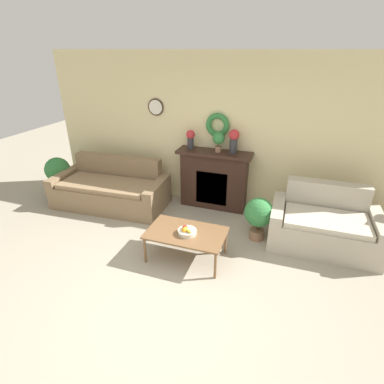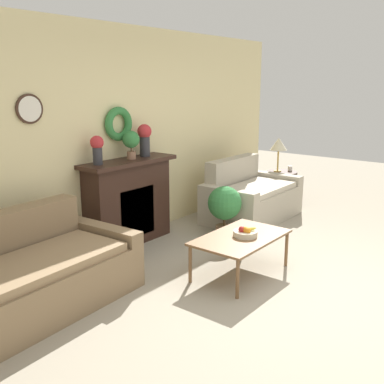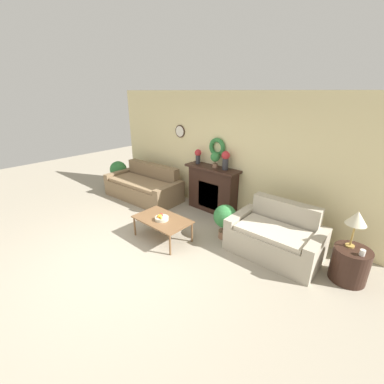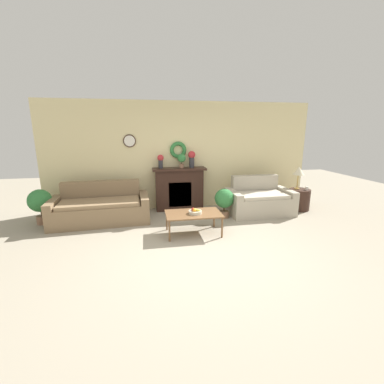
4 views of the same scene
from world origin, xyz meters
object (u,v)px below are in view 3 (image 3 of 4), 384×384
object	(u,v)px
table_lamp	(357,219)
mug	(362,253)
potted_plant_floor_by_couch	(119,171)
loveseat_right	(275,237)
coffee_table	(162,220)
fruit_bowl	(161,218)
vase_on_mantel_left	(198,155)
side_table_by_loveseat	(350,265)
potted_plant_on_mantel	(215,158)
potted_plant_floor_by_loveseat	(225,218)
fireplace	(212,189)
couch_left	(144,187)
vase_on_mantel_right	(226,159)

from	to	relation	value
table_lamp	mug	distance (m)	0.47
potted_plant_floor_by_couch	loveseat_right	bearing A→B (deg)	-1.70
coffee_table	fruit_bowl	size ratio (longest dim) A/B	4.19
vase_on_mantel_left	table_lamp	bearing A→B (deg)	-8.79
coffee_table	potted_plant_floor_by_couch	distance (m)	3.36
coffee_table	side_table_by_loveseat	world-z (taller)	side_table_by_loveseat
potted_plant_on_mantel	potted_plant_floor_by_loveseat	size ratio (longest dim) A/B	0.51
fireplace	mug	distance (m)	3.21
table_lamp	loveseat_right	bearing A→B (deg)	-173.19
potted_plant_floor_by_loveseat	mug	bearing A→B (deg)	4.24
table_lamp	potted_plant_floor_by_loveseat	world-z (taller)	table_lamp
loveseat_right	potted_plant_on_mantel	size ratio (longest dim) A/B	4.38
potted_plant_floor_by_loveseat	vase_on_mantel_left	bearing A→B (deg)	149.12
fireplace	potted_plant_floor_by_couch	world-z (taller)	fireplace
loveseat_right	potted_plant_floor_by_couch	xyz separation A→B (m)	(-4.98, 0.15, 0.17)
couch_left	fruit_bowl	bearing A→B (deg)	-33.52
couch_left	loveseat_right	bearing A→B (deg)	-4.74
couch_left	vase_on_mantel_right	xyz separation A→B (m)	(2.16, 0.56, 1.02)
fireplace	fruit_bowl	size ratio (longest dim) A/B	5.15
fireplace	loveseat_right	world-z (taller)	fireplace
couch_left	side_table_by_loveseat	xyz separation A→B (m)	(4.87, -0.02, -0.04)
fruit_bowl	side_table_by_loveseat	size ratio (longest dim) A/B	0.48
potted_plant_on_mantel	vase_on_mantel_left	bearing A→B (deg)	177.79
vase_on_mantel_left	potted_plant_floor_by_couch	xyz separation A→B (m)	(-2.64, -0.51, -0.79)
fireplace	couch_left	distance (m)	1.94
potted_plant_floor_by_loveseat	table_lamp	bearing A→B (deg)	8.57
side_table_by_loveseat	vase_on_mantel_right	distance (m)	2.96
coffee_table	table_lamp	xyz separation A→B (m)	(2.90, 1.12, 0.60)
table_lamp	fruit_bowl	bearing A→B (deg)	-158.11
mug	side_table_by_loveseat	bearing A→B (deg)	142.13
potted_plant_floor_by_loveseat	couch_left	bearing A→B (deg)	174.46
fruit_bowl	potted_plant_floor_by_couch	world-z (taller)	potted_plant_floor_by_couch
table_lamp	vase_on_mantel_left	world-z (taller)	vase_on_mantel_left
potted_plant_on_mantel	side_table_by_loveseat	bearing A→B (deg)	-10.69
fireplace	potted_plant_floor_by_loveseat	bearing A→B (deg)	-41.39
loveseat_right	couch_left	bearing A→B (deg)	178.01
vase_on_mantel_left	potted_plant_floor_by_loveseat	bearing A→B (deg)	-30.88
fireplace	loveseat_right	size ratio (longest dim) A/B	0.86
vase_on_mantel_right	potted_plant_floor_by_couch	bearing A→B (deg)	-171.54
potted_plant_floor_by_couch	vase_on_mantel_left	bearing A→B (deg)	10.89
coffee_table	potted_plant_floor_by_loveseat	xyz separation A→B (m)	(0.88, 0.81, 0.04)
coffee_table	side_table_by_loveseat	bearing A→B (deg)	19.76
couch_left	table_lamp	world-z (taller)	table_lamp
loveseat_right	coffee_table	world-z (taller)	loveseat_right
loveseat_right	coffee_table	size ratio (longest dim) A/B	1.42
coffee_table	potted_plant_floor_by_couch	bearing A→B (deg)	160.21
side_table_by_loveseat	vase_on_mantel_right	xyz separation A→B (m)	(-2.70, 0.58, 1.05)
potted_plant_floor_by_couch	couch_left	bearing A→B (deg)	-2.48
fireplace	fruit_bowl	xyz separation A→B (m)	(0.08, -1.68, -0.08)
couch_left	vase_on_mantel_left	size ratio (longest dim) A/B	6.32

